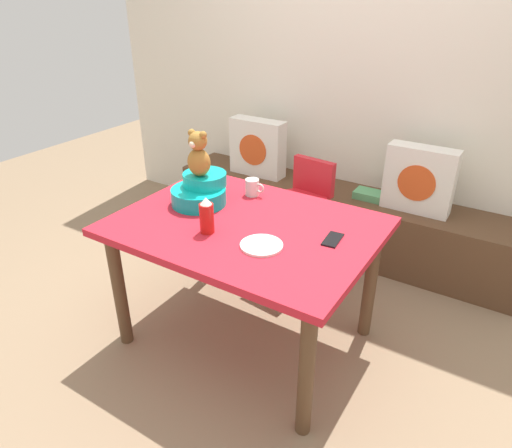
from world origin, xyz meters
TOP-DOWN VIEW (x-y plane):
  - ground_plane at (0.00, 0.00)m, footprint 8.00×8.00m
  - back_wall at (0.00, 1.50)m, footprint 4.40×0.10m
  - window_bench at (0.00, 1.23)m, footprint 2.60×0.44m
  - pillow_floral_left at (-0.68, 1.21)m, footprint 0.44×0.15m
  - pillow_floral_right at (0.56, 1.21)m, footprint 0.44×0.15m
  - book_stack at (0.24, 1.23)m, footprint 0.20×0.14m
  - dining_table at (0.00, 0.00)m, footprint 1.30×0.97m
  - highchair at (-0.07, 0.80)m, footprint 0.35×0.48m
  - infant_seat_teal at (-0.34, 0.08)m, footprint 0.30×0.33m
  - teddy_bear at (-0.34, 0.08)m, footprint 0.13×0.12m
  - ketchup_bottle at (-0.11, -0.18)m, footprint 0.07×0.07m
  - coffee_mug at (-0.16, 0.31)m, footprint 0.12×0.08m
  - dinner_plate_near at (0.19, -0.16)m, footprint 0.20×0.20m
  - cell_phone at (0.45, 0.07)m, footprint 0.08×0.15m

SIDE VIEW (x-z plane):
  - ground_plane at x=0.00m, z-range 0.00..0.00m
  - window_bench at x=0.00m, z-range 0.00..0.46m
  - book_stack at x=0.24m, z-range 0.46..0.51m
  - highchair at x=-0.07m, z-range 0.13..0.92m
  - dining_table at x=0.00m, z-range 0.27..1.01m
  - pillow_floral_left at x=-0.68m, z-range 0.46..0.90m
  - pillow_floral_right at x=0.56m, z-range 0.46..0.90m
  - cell_phone at x=0.45m, z-range 0.74..0.75m
  - dinner_plate_near at x=0.19m, z-range 0.74..0.75m
  - coffee_mug at x=-0.16m, z-range 0.74..0.84m
  - infant_seat_teal at x=-0.34m, z-range 0.73..0.89m
  - ketchup_bottle at x=-0.11m, z-range 0.73..0.92m
  - teddy_bear at x=-0.34m, z-range 0.89..1.14m
  - back_wall at x=0.00m, z-range 0.00..2.60m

